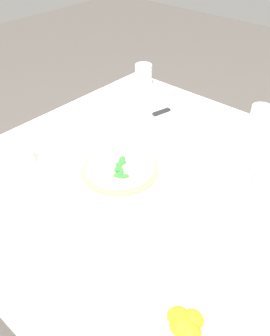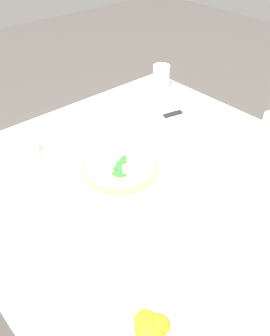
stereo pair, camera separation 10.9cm
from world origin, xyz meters
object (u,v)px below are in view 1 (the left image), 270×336
napkin_folded (171,112)px  coffee_cup_far_right (219,170)px  water_glass_far_left (143,77)px  pizza (120,169)px  pizza_plate (120,173)px  water_glass_left_edge (259,122)px  citrus_bowl (183,329)px  dinner_knife (172,108)px  water_glass_near_left (268,180)px  coffee_cup_back_corner (21,158)px

napkin_folded → coffee_cup_far_right: bearing=-106.0°
water_glass_far_left → coffee_cup_far_right: bearing=-119.8°
pizza → coffee_cup_far_right: (0.19, -0.23, 0.01)m
water_glass_far_left → napkin_folded: (-0.11, -0.24, -0.03)m
pizza_plate → pizza: size_ratio=1.46×
pizza_plate → water_glass_left_edge: water_glass_left_edge is taller
water_glass_far_left → napkin_folded: size_ratio=0.40×
pizza → citrus_bowl: size_ratio=1.57×
pizza → coffee_cup_far_right: coffee_cup_far_right is taller
dinner_knife → water_glass_left_edge: bearing=-60.4°
pizza → coffee_cup_far_right: 0.30m
water_glass_near_left → dinner_knife: water_glass_near_left is taller
coffee_cup_far_right → water_glass_near_left: (0.03, -0.14, 0.02)m
dinner_knife → coffee_cup_far_right: bearing=-109.1°
pizza → coffee_cup_back_corner: (-0.17, 0.26, 0.01)m
water_glass_far_left → water_glass_near_left: (-0.30, -0.72, 0.01)m
water_glass_far_left → dinner_knife: (-0.11, -0.24, -0.02)m
citrus_bowl → water_glass_near_left: bearing=7.6°
napkin_folded → pizza: bearing=-148.3°
coffee_cup_back_corner → citrus_bowl: 0.71m
coffee_cup_back_corner → water_glass_left_edge: (0.66, -0.47, 0.02)m
water_glass_far_left → pizza: bearing=-146.1°
water_glass_near_left → napkin_folded: 0.51m
coffee_cup_far_right → water_glass_left_edge: size_ratio=1.20×
pizza_plate → water_glass_near_left: (0.22, -0.37, 0.04)m
water_glass_left_edge → water_glass_near_left: 0.32m
coffee_cup_back_corner → napkin_folded: size_ratio=0.52×
napkin_folded → citrus_bowl: citrus_bowl is taller
coffee_cup_back_corner → water_glass_far_left: (0.69, 0.08, 0.01)m
water_glass_far_left → pizza_plate: bearing=-146.1°
pizza → coffee_cup_far_right: size_ratio=1.81×
water_glass_left_edge → dinner_knife: bearing=105.8°
water_glass_far_left → water_glass_near_left: bearing=-112.7°
coffee_cup_far_right → water_glass_left_edge: bearing=4.8°
coffee_cup_far_right → water_glass_near_left: size_ratio=1.14×
napkin_folded → citrus_bowl: size_ratio=1.65×
water_glass_far_left → napkin_folded: 0.27m
dinner_knife → pizza_plate: bearing=-151.1°
water_glass_far_left → water_glass_left_edge: (-0.02, -0.55, 0.00)m
pizza_plate → napkin_folded: 0.42m
coffee_cup_far_right → water_glass_far_left: size_ratio=1.30×
coffee_cup_far_right → citrus_bowl: size_ratio=0.87×
water_glass_left_edge → dinner_knife: size_ratio=0.56×
pizza → napkin_folded: pizza is taller
water_glass_left_edge → water_glass_near_left: (-0.28, -0.16, 0.00)m
napkin_folded → water_glass_near_left: bearing=-94.8°
water_glass_left_edge → citrus_bowl: 0.81m
water_glass_far_left → coffee_cup_back_corner: bearing=-173.1°
coffee_cup_back_corner → napkin_folded: (0.57, -0.15, -0.02)m
pizza → water_glass_near_left: 0.43m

